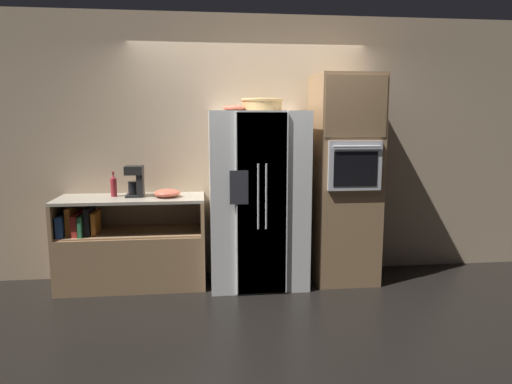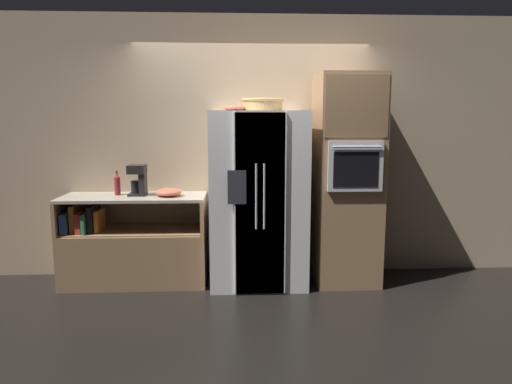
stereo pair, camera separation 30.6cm
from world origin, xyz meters
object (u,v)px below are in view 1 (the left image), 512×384
Objects in this scene: wall_oven at (344,179)px; mixing_bowl at (167,193)px; fruit_bowl at (234,108)px; bottle_tall at (114,186)px; wicker_basket at (262,104)px; coffee_maker at (136,180)px; refrigerator at (258,199)px.

mixing_bowl is (-1.84, 0.01, -0.11)m from wall_oven.
wall_oven is 9.75× the size of fruit_bowl.
wicker_basket is at bearing -4.63° from bottle_tall.
fruit_bowl is at bearing -8.45° from mixing_bowl.
wall_oven is at bearing -2.04° from coffee_maker.
wall_oven is (0.92, 0.03, 0.19)m from refrigerator.
bottle_tall is (-1.51, 0.12, -0.81)m from wicker_basket.
refrigerator is 4.25× the size of wicker_basket.
bottle_tall is at bearing 177.42° from wall_oven.
bottle_tall is at bearing 175.37° from wicker_basket.
wall_oven reaches higher than mixing_bowl.
mixing_bowl is at bearing -12.85° from coffee_maker.
wicker_basket is at bearing 22.16° from refrigerator.
refrigerator is 8.08× the size of fruit_bowl.
mixing_bowl is at bearing 171.55° from fruit_bowl.
wicker_basket reaches higher than mixing_bowl.
wicker_basket is at bearing -1.25° from mixing_bowl.
bottle_tall is at bearing 170.61° from fruit_bowl.
wall_oven is 6.84× the size of coffee_maker.
wall_oven reaches higher than bottle_tall.
fruit_bowl is 0.87× the size of bottle_tall.
fruit_bowl is (-1.16, -0.09, 0.73)m from wall_oven.
wall_oven is 8.45× the size of bottle_tall.
fruit_bowl is (-0.29, -0.08, -0.04)m from wicker_basket.
wall_oven reaches higher than refrigerator.
coffee_maker is at bearing 177.96° from wall_oven.
wall_oven is 1.84m from mixing_bowl.
wicker_basket is (0.05, 0.02, 0.96)m from refrigerator.
wicker_basket is 1.72m from bottle_tall.
wicker_basket reaches higher than coffee_maker.
wall_oven is at bearing 0.97° from wicker_basket.
fruit_bowl is at bearing -9.85° from coffee_maker.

